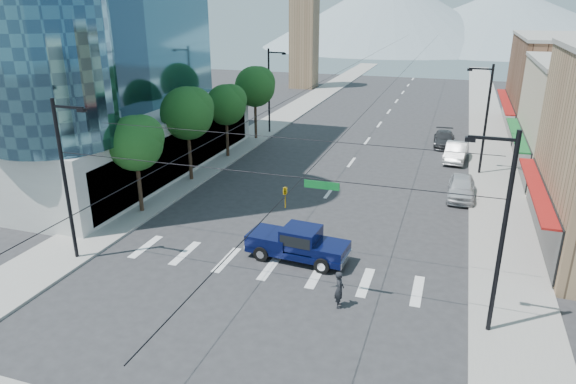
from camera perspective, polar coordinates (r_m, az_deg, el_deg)
name	(u,v)px	position (r m, az deg, el deg)	size (l,w,h in m)	color
ground	(264,281)	(26.85, -2.69, -9.86)	(160.00, 160.00, 0.00)	#28282B
sidewalk_left	(288,114)	(66.29, -0.02, 8.67)	(4.00, 120.00, 0.15)	gray
sidewalk_right	(487,128)	(63.14, 21.28, 6.69)	(4.00, 120.00, 0.15)	gray
shop_far	(574,87)	(63.24, 29.17, 10.11)	(12.00, 18.00, 10.00)	brown
clock_tower	(304,21)	(87.30, 1.83, 18.47)	(4.80, 4.80, 20.40)	#8C6B4C
mountain_left	(389,11)	(173.22, 11.21, 19.16)	(80.00, 80.00, 22.00)	gray
mountain_right	(506,17)	(182.02, 23.11, 17.41)	(90.00, 90.00, 18.00)	gray
tree_near	(137,141)	(34.95, -16.40, 5.43)	(3.65, 3.64, 6.71)	black
tree_midnear	(189,112)	(40.60, -10.94, 8.76)	(4.09, 4.09, 7.52)	black
tree_midfar	(228,103)	(46.83, -6.73, 9.75)	(3.65, 3.64, 6.71)	black
tree_far	(256,85)	(53.07, -3.54, 11.75)	(4.09, 4.09, 7.52)	black
signal_rig	(259,205)	(23.91, -3.29, -1.42)	(21.80, 0.20, 9.00)	black
lamp_pole_nw	(270,88)	(55.70, -2.00, 11.50)	(2.00, 0.25, 9.00)	black
lamp_pole_ne	(485,116)	(44.49, 21.04, 7.92)	(2.00, 0.25, 9.00)	black
pickup_truck	(297,243)	(28.50, 1.04, -5.65)	(5.85, 2.58, 1.93)	#070D36
pedestrian	(339,289)	(24.47, 5.73, -10.71)	(0.67, 0.44, 1.83)	black
parked_car_near	(461,187)	(39.44, 18.69, 0.48)	(1.92, 4.78, 1.63)	silver
parked_car_mid	(456,152)	(48.72, 18.13, 4.24)	(1.73, 4.98, 1.64)	silver
parked_car_far	(444,139)	(53.58, 16.97, 5.66)	(2.00, 4.93, 1.43)	#2F2F32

